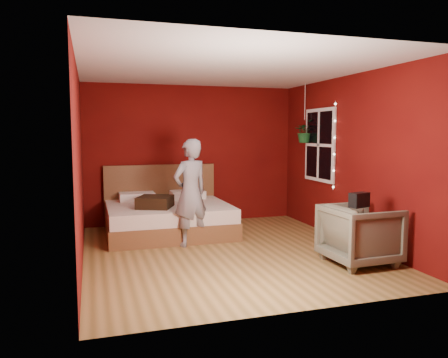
% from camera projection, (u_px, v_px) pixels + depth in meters
% --- Properties ---
extents(floor, '(4.50, 4.50, 0.00)m').
position_uv_depth(floor, '(228.00, 251.00, 6.32)').
color(floor, olive).
rests_on(floor, ground).
extents(room_walls, '(4.04, 4.54, 2.62)m').
position_uv_depth(room_walls, '(228.00, 135.00, 6.15)').
color(room_walls, '#5E0D09').
rests_on(room_walls, ground).
extents(window, '(0.05, 0.97, 1.27)m').
position_uv_depth(window, '(319.00, 145.00, 7.60)').
color(window, white).
rests_on(window, room_walls).
extents(fairy_lights, '(0.04, 0.04, 1.45)m').
position_uv_depth(fairy_lights, '(334.00, 146.00, 7.09)').
color(fairy_lights, silver).
rests_on(fairy_lights, room_walls).
extents(bed, '(2.04, 1.74, 1.12)m').
position_uv_depth(bed, '(167.00, 216.00, 7.47)').
color(bed, brown).
rests_on(bed, ground).
extents(person, '(0.70, 0.59, 1.62)m').
position_uv_depth(person, '(190.00, 193.00, 6.59)').
color(person, gray).
rests_on(person, ground).
extents(armchair, '(0.88, 0.86, 0.78)m').
position_uv_depth(armchair, '(360.00, 235.00, 5.69)').
color(armchair, '#595846').
rests_on(armchair, ground).
extents(handbag, '(0.29, 0.20, 0.19)m').
position_uv_depth(handbag, '(359.00, 200.00, 5.47)').
color(handbag, black).
rests_on(handbag, armchair).
extents(throw_pillow, '(0.68, 0.68, 0.18)m').
position_uv_depth(throw_pillow, '(155.00, 202.00, 7.03)').
color(throw_pillow, black).
rests_on(throw_pillow, bed).
extents(hanging_plant, '(0.47, 0.45, 1.07)m').
position_uv_depth(hanging_plant, '(304.00, 131.00, 7.93)').
color(hanging_plant, silver).
rests_on(hanging_plant, room_walls).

